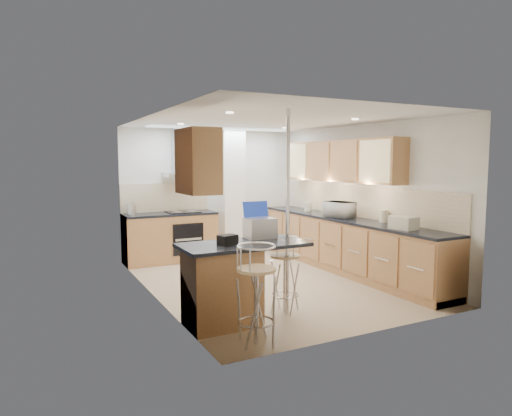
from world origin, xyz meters
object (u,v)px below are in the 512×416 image
laptop (260,228)px  bar_stool_near (256,294)px  microwave (340,210)px  bar_stool_end (285,275)px  bread_bin (404,223)px

laptop → bar_stool_near: (-0.50, -0.87, -0.54)m
microwave → bar_stool_end: (-1.93, -1.44, -0.58)m
laptop → bar_stool_near: 1.14m
laptop → bread_bin: size_ratio=1.04×
microwave → bar_stool_near: bearing=111.2°
microwave → bar_stool_end: size_ratio=0.52×
microwave → bread_bin: 1.48m
bar_stool_end → bread_bin: bearing=-61.4°
microwave → bread_bin: size_ratio=1.43×
laptop → bar_stool_end: bearing=-24.1°
laptop → bread_bin: 2.22m
bar_stool_near → bar_stool_end: size_ratio=1.10×
microwave → bar_stool_end: microwave is taller
bar_stool_near → bread_bin: bread_bin is taller
bar_stool_near → bread_bin: (2.71, 0.70, 0.49)m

